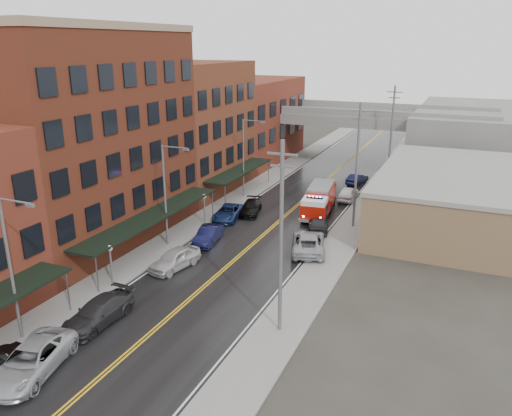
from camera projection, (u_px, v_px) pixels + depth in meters
The scene contains 32 objects.
road at pixel (265, 234), 46.78m from camera, with size 11.00×160.00×0.02m, color black.
sidewalk_left at pixel (197, 223), 49.51m from camera, with size 3.00×160.00×0.15m, color slate.
sidewalk_right at pixel (341, 245), 44.00m from camera, with size 3.00×160.00×0.15m, color slate.
curb_left at pixel (212, 225), 48.89m from camera, with size 0.30×160.00×0.15m, color gray.
curb_right at pixel (323, 242), 44.63m from camera, with size 0.30×160.00×0.15m, color gray.
brick_building_b at pixel (92, 141), 42.88m from camera, with size 9.00×20.00×18.00m, color #502215.
brick_building_c at pixel (195, 128), 58.59m from camera, with size 9.00×15.00×15.00m, color #5B2C1B.
brick_building_far at pixel (254, 121), 74.30m from camera, with size 9.00×20.00×12.00m, color maroon.
tan_building at pixel (455, 200), 48.67m from camera, with size 14.00×22.00×5.00m, color #846247.
right_far_block at pixel (481, 136), 73.57m from camera, with size 18.00×30.00×8.00m, color slate.
awning_1 at pixel (153, 216), 42.57m from camera, with size 2.60×18.00×3.09m.
awning_2 at pixel (240, 170), 57.82m from camera, with size 2.60×13.00×3.09m.
globe_lamp_1 at pixel (110, 256), 36.28m from camera, with size 0.44×0.44×3.12m.
globe_lamp_2 at pixel (204, 202), 48.47m from camera, with size 0.44×0.44×3.12m.
street_lamp_0 at pixel (12, 261), 28.46m from camera, with size 2.64×0.22×9.00m.
street_lamp_1 at pixel (167, 189), 42.40m from camera, with size 2.64×0.22×9.00m.
street_lamp_2 at pixel (245, 153), 56.33m from camera, with size 2.64×0.22×9.00m.
utility_pole_0 at pixel (281, 237), 29.02m from camera, with size 1.80×0.24×12.00m.
utility_pole_1 at pixel (357, 164), 46.44m from camera, with size 1.80×0.24×12.00m.
utility_pole_2 at pixel (391, 131), 63.86m from camera, with size 1.80×0.24×12.00m.
overpass at pixel (349, 123), 72.77m from camera, with size 40.00×10.00×7.50m.
fire_truck at pixel (319, 200), 51.77m from camera, with size 3.90×8.11×2.87m.
parked_car_left_2 at pixel (31, 360), 26.81m from camera, with size 2.69×5.83×1.62m, color #A6A9AE.
parked_car_left_3 at pixel (99, 312), 31.65m from camera, with size 2.18×5.36×1.56m, color #27272A.
parked_car_left_4 at pixel (175, 259), 39.41m from camera, with size 1.90×4.72×1.61m, color #B8B8B8.
parked_car_left_5 at pixel (208, 235), 44.53m from camera, with size 1.55×4.44×1.46m, color black.
parked_car_left_6 at pixel (228, 213), 50.50m from camera, with size 2.28×4.95×1.38m, color navy.
parked_car_left_7 at pixel (251, 208), 52.11m from camera, with size 1.88×4.61×1.34m, color black.
parked_car_right_0 at pixel (308, 243), 42.56m from camera, with size 2.75×5.97×1.66m, color #989A9F.
parked_car_right_1 at pixel (318, 225), 47.12m from camera, with size 1.89×4.65×1.35m, color black.
parked_car_right_2 at pixel (348, 193), 56.67m from camera, with size 1.81×4.49×1.53m, color silver.
parked_car_right_3 at pixel (357, 179), 63.16m from camera, with size 1.40×4.01×1.32m, color black.
Camera 1 is at (16.60, -10.37, 17.02)m, focal length 35.00 mm.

